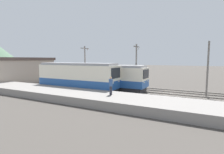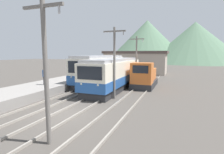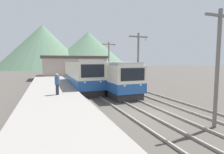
{
  "view_description": "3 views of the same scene",
  "coord_description": "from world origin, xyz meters",
  "views": [
    {
      "loc": [
        -20.59,
        -3.11,
        4.26
      ],
      "look_at": [
        -1.24,
        7.0,
        2.0
      ],
      "focal_mm": 28.0,
      "sensor_mm": 36.0,
      "label": 1
    },
    {
      "loc": [
        6.93,
        -9.44,
        3.98
      ],
      "look_at": [
        0.94,
        6.28,
        1.74
      ],
      "focal_mm": 28.0,
      "sensor_mm": 36.0,
      "label": 2
    },
    {
      "loc": [
        -6.72,
        -10.18,
        3.6
      ],
      "look_at": [
        -0.16,
        7.13,
        1.86
      ],
      "focal_mm": 28.0,
      "sensor_mm": 36.0,
      "label": 3
    }
  ],
  "objects": [
    {
      "name": "ground_plane",
      "position": [
        0.0,
        0.0,
        0.0
      ],
      "size": [
        200.0,
        200.0,
        0.0
      ],
      "primitive_type": "plane",
      "color": "#47423D"
    },
    {
      "name": "platform_left",
      "position": [
        -6.25,
        0.0,
        0.4
      ],
      "size": [
        4.5,
        54.0,
        0.81
      ],
      "primitive_type": "cube",
      "color": "gray",
      "rests_on": "ground"
    },
    {
      "name": "track_left",
      "position": [
        -2.6,
        0.0,
        0.07
      ],
      "size": [
        1.54,
        60.0,
        0.14
      ],
      "color": "gray",
      "rests_on": "ground"
    },
    {
      "name": "track_center",
      "position": [
        0.2,
        0.0,
        0.07
      ],
      "size": [
        1.54,
        60.0,
        0.14
      ],
      "color": "gray",
      "rests_on": "ground"
    },
    {
      "name": "track_right",
      "position": [
        3.2,
        0.0,
        0.07
      ],
      "size": [
        1.54,
        60.0,
        0.14
      ],
      "color": "gray",
      "rests_on": "ground"
    },
    {
      "name": "commuter_train_left",
      "position": [
        -2.6,
        11.33,
        1.74
      ],
      "size": [
        2.84,
        11.21,
        3.75
      ],
      "color": "#28282B",
      "rests_on": "ground"
    },
    {
      "name": "commuter_train_center",
      "position": [
        0.2,
        9.12,
        1.61
      ],
      "size": [
        2.84,
        12.27,
        3.45
      ],
      "color": "#28282B",
      "rests_on": "ground"
    },
    {
      "name": "shunting_locomotive",
      "position": [
        3.2,
        11.37,
        1.21
      ],
      "size": [
        2.4,
        5.94,
        3.0
      ],
      "color": "#28282B",
      "rests_on": "ground"
    },
    {
      "name": "catenary_mast_near",
      "position": [
        1.71,
        -3.58,
        3.43
      ],
      "size": [
        2.0,
        0.2,
        6.24
      ],
      "color": "slate",
      "rests_on": "ground"
    },
    {
      "name": "catenary_mast_mid",
      "position": [
        1.71,
        4.86,
        3.43
      ],
      "size": [
        2.0,
        0.2,
        6.24
      ],
      "color": "slate",
      "rests_on": "ground"
    },
    {
      "name": "catenary_mast_far",
      "position": [
        1.71,
        13.31,
        3.43
      ],
      "size": [
        2.0,
        0.2,
        6.24
      ],
      "color": "slate",
      "rests_on": "ground"
    },
    {
      "name": "person_on_platform",
      "position": [
        -5.9,
        4.69,
        1.76
      ],
      "size": [
        0.38,
        0.38,
        1.76
      ],
      "color": "#282833",
      "rests_on": "platform_left"
    },
    {
      "name": "station_building",
      "position": [
        -1.31,
        26.0,
        2.28
      ],
      "size": [
        12.6,
        6.3,
        4.52
      ],
      "color": "#AD9E8E",
      "rests_on": "ground"
    },
    {
      "name": "mountain_backdrop",
      "position": [
        2.29,
        74.73,
        9.28
      ],
      "size": [
        60.18,
        40.8,
        19.62
      ],
      "color": "#517056",
      "rests_on": "ground"
    }
  ]
}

